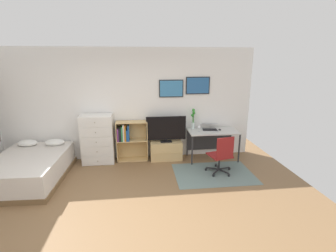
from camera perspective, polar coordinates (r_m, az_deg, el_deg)
name	(u,v)px	position (r m, az deg, el deg)	size (l,w,h in m)	color
ground_plane	(126,213)	(4.27, -9.71, -19.37)	(7.20, 7.20, 0.00)	brown
wall_back_with_posters	(129,105)	(6.05, -8.98, 4.95)	(6.12, 0.09, 2.70)	white
area_rug	(214,173)	(5.54, 10.56, -10.82)	(1.70, 1.20, 0.01)	slate
bed	(29,168)	(5.85, -29.60, -8.48)	(1.42, 1.97, 0.64)	brown
dresser	(98,139)	(6.05, -16.05, -2.97)	(0.74, 0.46, 1.18)	white
bookshelf	(129,138)	(6.04, -9.09, -2.76)	(0.75, 0.30, 0.98)	tan
tv_stand	(166,150)	(6.12, -0.46, -5.68)	(0.77, 0.41, 0.46)	tan
television	(166,129)	(5.93, -0.45, -0.74)	(0.96, 0.16, 0.64)	black
desk	(212,135)	(6.18, 10.18, -1.99)	(1.21, 0.64, 0.74)	silver
office_chair	(222,154)	(5.40, 12.45, -6.40)	(0.58, 0.57, 0.86)	#232326
laptop	(210,127)	(6.15, 9.65, -0.19)	(0.43, 0.45, 0.17)	#B7B7BC
computer_mouse	(220,130)	(6.13, 11.98, -0.82)	(0.06, 0.10, 0.03)	#262628
bamboo_vase	(193,119)	(6.11, 5.90, 1.62)	(0.10, 0.10, 0.51)	silver
wine_glass	(199,126)	(5.88, 7.28, -0.08)	(0.07, 0.07, 0.18)	silver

